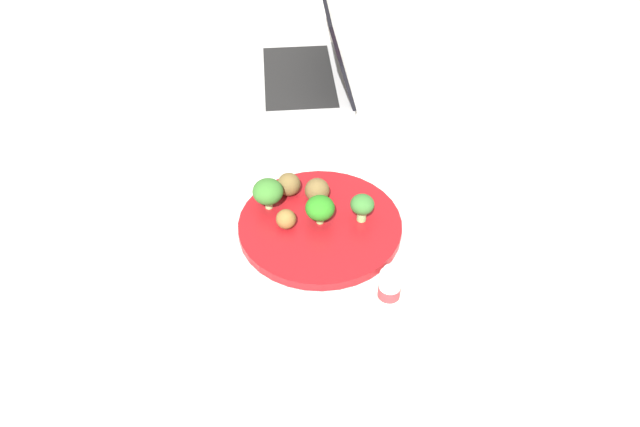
% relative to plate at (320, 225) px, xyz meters
% --- Properties ---
extents(ground_plane, '(4.00, 4.00, 0.00)m').
position_rel_plate_xyz_m(ground_plane, '(0.00, 0.00, -0.01)').
color(ground_plane, beige).
extents(plate, '(0.28, 0.28, 0.02)m').
position_rel_plate_xyz_m(plate, '(0.00, 0.00, 0.00)').
color(plate, maroon).
rests_on(plate, ground_plane).
extents(broccoli_floret_near_rim, '(0.05, 0.05, 0.06)m').
position_rel_plate_xyz_m(broccoli_floret_near_rim, '(0.07, 0.07, 0.04)').
color(broccoli_floret_near_rim, '#97CF7E').
rests_on(broccoli_floret_near_rim, plate).
extents(broccoli_floret_center, '(0.05, 0.05, 0.05)m').
position_rel_plate_xyz_m(broccoli_floret_center, '(-0.00, -0.00, 0.04)').
color(broccoli_floret_center, '#90B866').
rests_on(broccoli_floret_center, plate).
extents(broccoli_floret_back_right, '(0.04, 0.04, 0.05)m').
position_rel_plate_xyz_m(broccoli_floret_back_right, '(-0.02, -0.07, 0.04)').
color(broccoli_floret_back_right, '#8FC473').
rests_on(broccoli_floret_back_right, plate).
extents(meatball_center, '(0.03, 0.03, 0.03)m').
position_rel_plate_xyz_m(meatball_center, '(0.01, 0.06, 0.02)').
color(meatball_center, brown).
rests_on(meatball_center, plate).
extents(meatball_mid_right, '(0.04, 0.04, 0.04)m').
position_rel_plate_xyz_m(meatball_mid_right, '(0.06, -0.02, 0.03)').
color(meatball_mid_right, brown).
rests_on(meatball_mid_right, plate).
extents(meatball_mid_left, '(0.04, 0.04, 0.04)m').
position_rel_plate_xyz_m(meatball_mid_left, '(0.09, 0.02, 0.03)').
color(meatball_mid_left, brown).
rests_on(meatball_mid_left, plate).
extents(napkin, '(0.17, 0.12, 0.01)m').
position_rel_plate_xyz_m(napkin, '(0.26, -0.00, -0.01)').
color(napkin, white).
rests_on(napkin, ground_plane).
extents(fork, '(0.12, 0.02, 0.01)m').
position_rel_plate_xyz_m(fork, '(0.27, 0.02, -0.00)').
color(fork, silver).
rests_on(fork, napkin).
extents(knife, '(0.15, 0.02, 0.01)m').
position_rel_plate_xyz_m(knife, '(0.27, -0.02, -0.00)').
color(knife, silver).
rests_on(knife, napkin).
extents(yogurt_bottle, '(0.03, 0.03, 0.08)m').
position_rel_plate_xyz_m(yogurt_bottle, '(-0.19, -0.03, 0.03)').
color(yogurt_bottle, white).
rests_on(yogurt_bottle, ground_plane).
extents(laptop, '(0.37, 0.31, 0.21)m').
position_rel_plate_xyz_m(laptop, '(0.46, -0.18, 0.03)').
color(laptop, '#B6B6B6').
rests_on(laptop, ground_plane).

